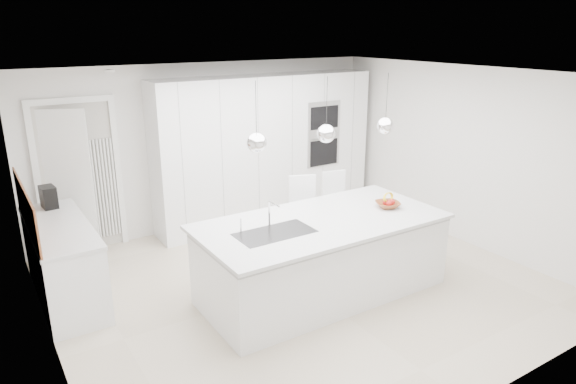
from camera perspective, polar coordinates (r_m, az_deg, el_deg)
floor at (r=6.35m, az=1.48°, el=-10.21°), size 5.50×5.50×0.00m
wall_back at (r=7.99m, az=-8.56°, el=5.10°), size 5.50×0.00×5.50m
wall_left at (r=4.96m, az=-25.83°, el=-4.48°), size 0.00×5.00×5.00m
ceiling at (r=5.62m, az=1.69°, el=12.90°), size 5.50×5.50×0.00m
tall_cabinets at (r=8.10m, az=-2.48°, el=4.74°), size 3.60×0.60×2.30m
oven_stack at (r=8.29m, az=4.01°, el=6.42°), size 0.62×0.04×1.05m
doorway_frame at (r=7.46m, az=-22.13°, el=1.28°), size 1.11×0.08×2.13m
hallway_door at (r=7.39m, az=-23.93°, el=0.73°), size 0.76×0.38×2.00m
radiator at (r=7.56m, az=-19.60°, el=0.38°), size 0.32×0.04×1.40m
left_base_cabinets at (r=6.40m, az=-23.65°, el=-7.26°), size 0.60×1.80×0.86m
left_worktop at (r=6.24m, az=-24.16°, el=-3.50°), size 0.62×1.82×0.04m
oak_backsplash at (r=6.13m, az=-27.12°, el=-1.60°), size 0.02×1.80×0.50m
island_base at (r=5.99m, az=3.93°, el=-7.45°), size 2.80×1.20×0.86m
island_worktop at (r=5.85m, az=3.74°, el=-3.28°), size 2.84×1.40×0.04m
island_sink at (r=5.50m, az=-1.47°, el=-5.34°), size 0.84×0.44×0.18m
island_tap at (r=5.60m, az=-2.11°, el=-2.39°), size 0.02×0.02×0.30m
pendant_left at (r=5.07m, az=-3.51°, el=5.47°), size 0.20×0.20×0.20m
pendant_mid at (r=5.52m, az=4.26°, el=6.48°), size 0.20×0.20×0.20m
pendant_right at (r=6.06m, az=10.76°, el=7.23°), size 0.20×0.20×0.20m
fruit_bowl at (r=6.33m, az=11.02°, el=-1.39°), size 0.37×0.37×0.07m
espresso_machine at (r=6.82m, az=-25.07°, el=-0.51°), size 0.18×0.26×0.27m
bar_stool_left at (r=6.77m, az=2.25°, el=-3.11°), size 0.54×0.62×1.13m
bar_stool_right at (r=7.19m, az=5.69°, el=-2.12°), size 0.46×0.57×1.08m
apple_a at (r=6.33m, az=11.46°, el=-1.10°), size 0.08×0.08×0.08m
apple_b at (r=6.26m, az=11.14°, el=-1.27°), size 0.08×0.08×0.08m
apple_c at (r=6.31m, az=10.80°, el=-1.14°), size 0.07×0.07×0.07m
banana_bunch at (r=6.32m, az=11.07°, el=-0.57°), size 0.25×0.18×0.23m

